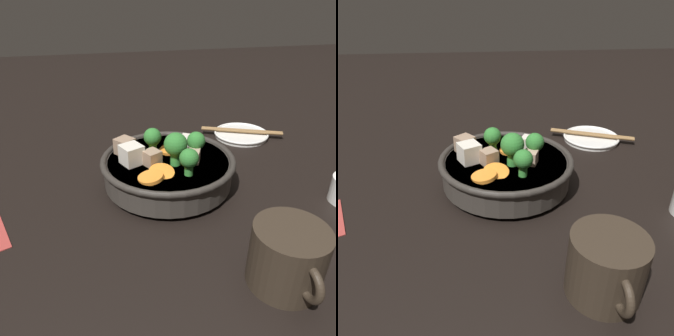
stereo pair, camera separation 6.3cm
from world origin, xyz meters
The scene contains 5 objects.
ground_plane centered at (0.00, 0.00, 0.00)m, with size 3.00×3.00×0.00m, color black.
stirfry_bowl centered at (0.00, 0.00, 0.04)m, with size 0.26×0.26×0.12m.
side_saucer centered at (-0.19, 0.24, 0.01)m, with size 0.14×0.14×0.01m.
dark_mug centered at (0.27, 0.10, 0.04)m, with size 0.12×0.10×0.09m.
chopsticks_pair centered at (-0.19, 0.24, 0.02)m, with size 0.09×0.20×0.01m.
Camera 1 is at (0.54, -0.12, 0.34)m, focal length 35.00 mm.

